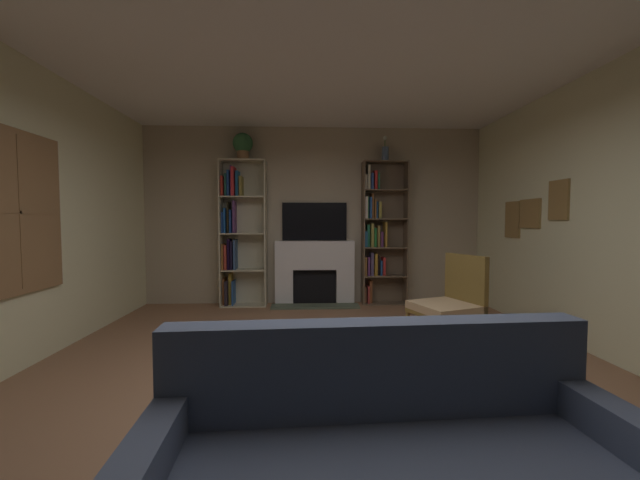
% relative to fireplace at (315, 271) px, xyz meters
% --- Properties ---
extents(ground_plane, '(7.81, 7.81, 0.00)m').
position_rel_fireplace_xyz_m(ground_plane, '(0.00, -3.15, -0.53)').
color(ground_plane, '#91664A').
extents(wall_back_accent, '(5.55, 0.06, 2.85)m').
position_rel_fireplace_xyz_m(wall_back_accent, '(0.00, 0.13, 0.89)').
color(wall_back_accent, tan).
rests_on(wall_back_accent, ground_plane).
extents(ceiling, '(5.55, 6.63, 0.06)m').
position_rel_fireplace_xyz_m(ceiling, '(0.00, -3.15, 2.35)').
color(ceiling, white).
rests_on(ceiling, wall_back_accent).
extents(fireplace, '(1.37, 0.50, 1.02)m').
position_rel_fireplace_xyz_m(fireplace, '(0.00, 0.00, 0.00)').
color(fireplace, white).
rests_on(fireplace, ground_plane).
extents(tv, '(1.04, 0.06, 0.61)m').
position_rel_fireplace_xyz_m(tv, '(0.00, 0.07, 0.80)').
color(tv, black).
rests_on(tv, fireplace).
extents(bookshelf_left, '(0.71, 0.34, 2.29)m').
position_rel_fireplace_xyz_m(bookshelf_left, '(-1.22, -0.02, 0.63)').
color(bookshelf_left, beige).
rests_on(bookshelf_left, ground_plane).
extents(bookshelf_right, '(0.71, 0.29, 2.29)m').
position_rel_fireplace_xyz_m(bookshelf_right, '(1.03, -0.00, 0.61)').
color(bookshelf_right, brown).
rests_on(bookshelf_right, ground_plane).
extents(potted_plant, '(0.31, 0.31, 0.42)m').
position_rel_fireplace_xyz_m(potted_plant, '(-1.12, -0.05, 2.00)').
color(potted_plant, '#A3734B').
rests_on(potted_plant, bookshelf_left).
extents(vase_with_flowers, '(0.11, 0.11, 0.41)m').
position_rel_fireplace_xyz_m(vase_with_flowers, '(1.12, -0.04, 1.91)').
color(vase_with_flowers, slate).
rests_on(vase_with_flowers, bookshelf_right).
extents(armchair, '(0.76, 0.74, 0.98)m').
position_rel_fireplace_xyz_m(armchair, '(1.38, -2.15, -0.04)').
color(armchair, brown).
rests_on(armchair, ground_plane).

